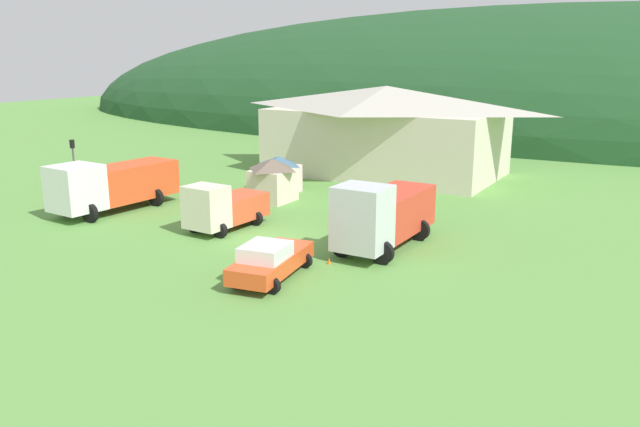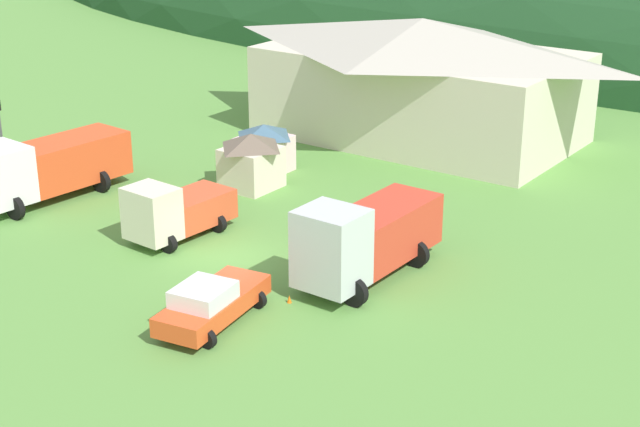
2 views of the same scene
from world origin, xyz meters
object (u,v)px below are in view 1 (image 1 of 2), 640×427
depot_building (386,129)px  tow_truck_silver (383,214)px  heavy_rig_white (111,184)px  play_shed_cream (272,179)px  traffic_light_west (74,162)px  play_shed_pink (279,174)px  traffic_cone_mid_row (222,205)px  traffic_cone_near_pickup (329,264)px  service_pickup_orange (270,260)px  light_truck_cream (222,207)px

depot_building → tow_truck_silver: 20.34m
heavy_rig_white → play_shed_cream: bearing=139.9°
tow_truck_silver → traffic_light_west: (-22.49, 0.17, 0.63)m
play_shed_pink → tow_truck_silver: bearing=-35.3°
depot_building → heavy_rig_white: size_ratio=2.28×
play_shed_cream → traffic_light_west: 13.30m
traffic_cone_mid_row → traffic_cone_near_pickup: bearing=-30.1°
play_shed_pink → service_pickup_orange: size_ratio=0.51×
heavy_rig_white → service_pickup_orange: heavy_rig_white is taller
light_truck_cream → play_shed_cream: bearing=-164.5°
depot_building → traffic_cone_near_pickup: bearing=-71.8°
heavy_rig_white → tow_truck_silver: tow_truck_silver is taller
light_truck_cream → play_shed_pink: bearing=-161.3°
play_shed_pink → traffic_cone_near_pickup: 15.66m
tow_truck_silver → traffic_cone_mid_row: bearing=-104.1°
service_pickup_orange → traffic_cone_mid_row: size_ratio=9.45×
play_shed_cream → tow_truck_silver: tow_truck_silver is taller
tow_truck_silver → traffic_cone_mid_row: size_ratio=13.22×
depot_building → traffic_light_west: size_ratio=4.85×
depot_building → play_shed_pink: (-3.29, -10.31, -2.25)m
tow_truck_silver → traffic_cone_near_pickup: 3.97m
depot_building → traffic_cone_near_pickup: size_ratio=30.63×
light_truck_cream → traffic_cone_mid_row: light_truck_cream is taller
play_shed_pink → heavy_rig_white: size_ratio=0.32×
play_shed_cream → traffic_cone_near_pickup: size_ratio=4.56×
play_shed_cream → traffic_light_west: bearing=-154.8°
play_shed_cream → traffic_cone_mid_row: bearing=-131.8°
play_shed_cream → traffic_cone_near_pickup: play_shed_cream is taller
depot_building → light_truck_cream: 19.91m
play_shed_pink → tow_truck_silver: (11.56, -8.17, 0.45)m
service_pickup_orange → traffic_cone_near_pickup: (1.21, 2.95, -0.83)m
depot_building → play_shed_pink: bearing=-107.7°
traffic_light_west → traffic_cone_mid_row: size_ratio=6.98×
depot_building → traffic_cone_mid_row: (-4.42, -15.15, -3.56)m
traffic_cone_mid_row → service_pickup_orange: bearing=-43.0°
tow_truck_silver → traffic_light_west: 22.50m
play_shed_cream → heavy_rig_white: heavy_rig_white is taller
light_truck_cream → traffic_cone_near_pickup: 8.22m
light_truck_cream → traffic_cone_mid_row: size_ratio=9.09×
heavy_rig_white → service_pickup_orange: bearing=75.6°
service_pickup_orange → light_truck_cream: bearing=-136.4°
play_shed_cream → traffic_cone_mid_row: size_ratio=5.04×
play_shed_pink → heavy_rig_white: heavy_rig_white is taller
traffic_light_west → traffic_cone_mid_row: 10.57m
play_shed_pink → traffic_cone_mid_row: size_ratio=4.82×
play_shed_cream → play_shed_pink: bearing=114.6°
traffic_cone_near_pickup → service_pickup_orange: bearing=-112.4°
depot_building → heavy_rig_white: (-9.12, -19.81, -1.85)m
play_shed_cream → traffic_cone_mid_row: 3.61m
light_truck_cream → traffic_light_west: traffic_light_west is taller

